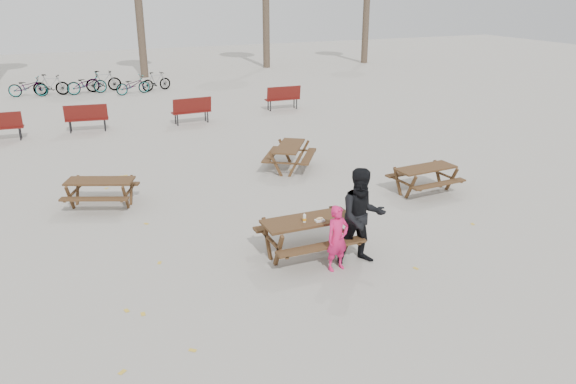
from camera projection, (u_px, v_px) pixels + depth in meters
name	position (u px, v px, depth m)	size (l,w,h in m)	color
ground	(308.00, 255.00, 11.19)	(80.00, 80.00, 0.00)	gray
main_picnic_table	(308.00, 228.00, 10.99)	(1.80, 1.45, 0.78)	#331D12
food_tray	(320.00, 220.00, 10.82)	(0.18, 0.11, 0.04)	silver
bread_roll	(320.00, 218.00, 10.81)	(0.14, 0.06, 0.05)	tan
soda_bottle	(304.00, 219.00, 10.76)	(0.07, 0.07, 0.17)	silver
child	(337.00, 238.00, 10.43)	(0.46, 0.30, 1.27)	#D11A59
adult	(362.00, 217.00, 10.59)	(0.92, 0.72, 1.90)	black
picnic_table_east	(425.00, 180.00, 14.44)	(1.59, 1.28, 0.69)	#331D12
picnic_table_north	(101.00, 193.00, 13.52)	(1.58, 1.27, 0.68)	#331D12
picnic_table_far	(290.00, 157.00, 16.29)	(1.65, 1.33, 0.71)	#331D12
park_bench_row	(149.00, 112.00, 21.32)	(12.47, 1.53, 1.03)	maroon
bicycle_row	(89.00, 84.00, 27.49)	(7.74, 2.30, 1.04)	black
fallen_leaves	(283.00, 208.00, 13.53)	(11.00, 11.00, 0.01)	gold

